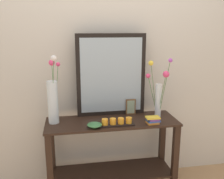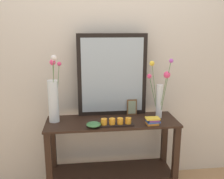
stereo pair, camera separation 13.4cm
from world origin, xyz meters
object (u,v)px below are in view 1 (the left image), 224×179
at_px(candle_tray, 117,122).
at_px(decorative_bowl, 95,125).
at_px(picture_frame_small, 131,107).
at_px(vase_right, 159,92).
at_px(book_stack, 153,120).
at_px(console_table, 112,149).
at_px(mirror_leaning, 111,75).
at_px(tall_vase_left, 53,99).

height_order(candle_tray, decorative_bowl, candle_tray).
bearing_deg(picture_frame_small, decorative_bowl, -144.45).
height_order(vase_right, book_stack, vase_right).
xyz_separation_m(console_table, mirror_leaning, (0.02, 0.18, 0.70)).
bearing_deg(book_stack, tall_vase_left, 168.15).
height_order(candle_tray, book_stack, book_stack).
xyz_separation_m(picture_frame_small, decorative_bowl, (-0.40, -0.29, -0.05)).
relative_size(decorative_bowl, book_stack, 1.00).
bearing_deg(book_stack, vase_right, 57.63).
xyz_separation_m(console_table, decorative_bowl, (-0.18, -0.14, 0.32)).
bearing_deg(decorative_bowl, mirror_leaning, 57.01).
relative_size(console_table, decorative_bowl, 9.39).
relative_size(picture_frame_small, book_stack, 1.20).
distance_m(mirror_leaning, decorative_bowl, 0.54).
bearing_deg(vase_right, decorative_bowl, -165.85).
bearing_deg(decorative_bowl, candle_tray, 4.92).
xyz_separation_m(mirror_leaning, tall_vase_left, (-0.57, -0.13, -0.17)).
xyz_separation_m(mirror_leaning, candle_tray, (-0.00, -0.30, -0.38)).
xyz_separation_m(console_table, book_stack, (0.36, -0.14, 0.33)).
bearing_deg(mirror_leaning, console_table, -97.73).
xyz_separation_m(tall_vase_left, decorative_bowl, (0.36, -0.18, -0.21)).
relative_size(console_table, book_stack, 9.41).
xyz_separation_m(candle_tray, picture_frame_small, (0.20, 0.27, 0.05)).
distance_m(console_table, decorative_bowl, 0.39).
bearing_deg(vase_right, book_stack, -122.37).
bearing_deg(vase_right, tall_vase_left, 178.78).
distance_m(mirror_leaning, vase_right, 0.49).
distance_m(candle_tray, picture_frame_small, 0.34).
bearing_deg(tall_vase_left, decorative_bowl, -27.18).
relative_size(tall_vase_left, candle_tray, 2.00).
bearing_deg(console_table, mirror_leaning, 82.27).
relative_size(console_table, tall_vase_left, 1.97).
distance_m(vase_right, picture_frame_small, 0.33).
bearing_deg(mirror_leaning, tall_vase_left, -166.75).
bearing_deg(tall_vase_left, console_table, -4.93).
distance_m(tall_vase_left, picture_frame_small, 0.79).
bearing_deg(mirror_leaning, picture_frame_small, -8.58).
bearing_deg(tall_vase_left, mirror_leaning, 13.25).
bearing_deg(vase_right, picture_frame_small, 152.91).
relative_size(vase_right, candle_tray, 1.88).
relative_size(console_table, picture_frame_small, 7.86).
height_order(picture_frame_small, book_stack, picture_frame_small).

